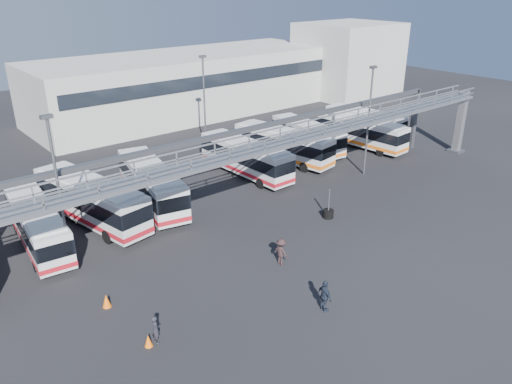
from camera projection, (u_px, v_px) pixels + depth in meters
ground at (333, 239)px, 35.91m from camera, size 140.00×140.00×0.00m
gantry at (280, 147)px, 37.90m from camera, size 51.40×5.15×7.10m
warehouse at (188, 84)px, 68.28m from camera, size 42.00×14.00×8.00m
building_right at (348, 59)px, 78.62m from camera, size 14.00×12.00×11.00m
light_pole_left at (58, 188)px, 29.97m from camera, size 0.70×0.35×10.21m
light_pole_mid at (369, 116)px, 45.62m from camera, size 0.70×0.35×10.21m
light_pole_back at (204, 100)px, 51.58m from camera, size 0.70×0.35×10.21m
bus_1 at (38, 225)px, 34.34m from camera, size 3.28×10.30×3.07m
bus_2 at (91, 199)px, 37.66m from camera, size 4.67×11.86×3.52m
bus_3 at (151, 183)px, 40.79m from camera, size 4.88×11.62×3.44m
bus_5 at (246, 157)px, 46.98m from camera, size 2.73×10.97×3.32m
bus_6 at (283, 144)px, 50.53m from camera, size 4.39×11.32×3.36m
bus_7 at (307, 135)px, 53.96m from camera, size 3.50×10.32×3.07m
bus_8 at (361, 131)px, 54.90m from camera, size 3.15×10.78×3.23m
bus_9 at (365, 121)px, 59.20m from camera, size 3.38×10.15×3.02m
pedestrian_a at (156, 329)px, 25.48m from camera, size 0.49×0.65×1.61m
pedestrian_c at (281, 252)px, 32.48m from camera, size 0.84×1.27×1.85m
pedestrian_d at (325, 296)px, 27.89m from camera, size 0.65×1.19×1.92m
cone_left at (148, 341)px, 25.39m from camera, size 0.55×0.55×0.68m
cone_right at (106, 301)px, 28.43m from camera, size 0.51×0.51×0.80m
tire_stack at (328, 213)px, 39.01m from camera, size 0.85×0.85×2.42m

